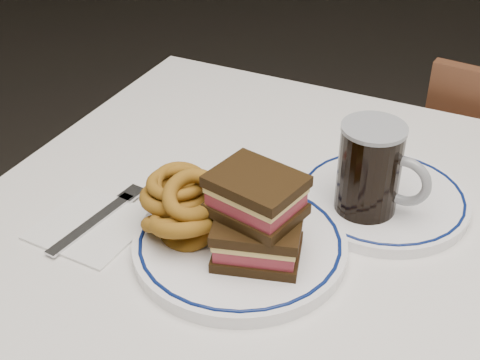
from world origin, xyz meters
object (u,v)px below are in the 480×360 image
at_px(beer_mug, 371,173).
at_px(reuben_sandwich, 257,217).
at_px(main_plate, 240,244).
at_px(far_plate, 382,199).

bearing_deg(beer_mug, reuben_sandwich, -121.76).
height_order(main_plate, far_plate, main_plate).
relative_size(main_plate, far_plate, 1.14).
distance_m(main_plate, reuben_sandwich, 0.07).
bearing_deg(beer_mug, main_plate, -131.30).
xyz_separation_m(reuben_sandwich, far_plate, (0.11, 0.20, -0.07)).
bearing_deg(main_plate, reuben_sandwich, -23.83).
bearing_deg(far_plate, reuben_sandwich, -119.19).
bearing_deg(reuben_sandwich, beer_mug, 58.24).
relative_size(main_plate, beer_mug, 1.93).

